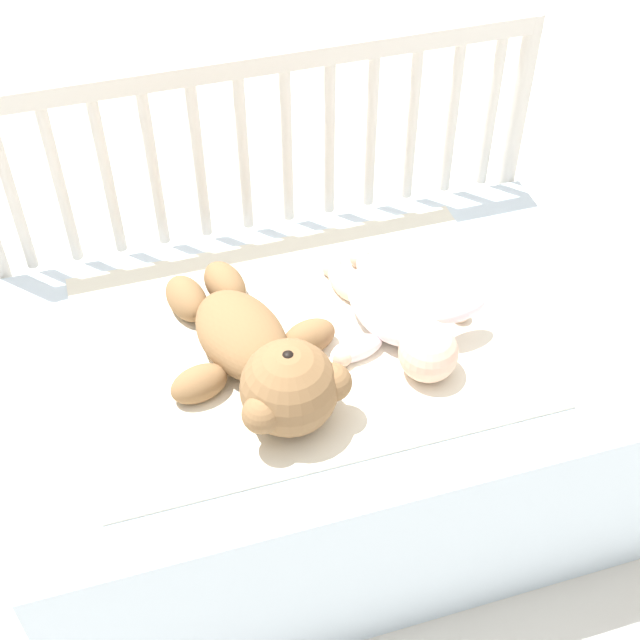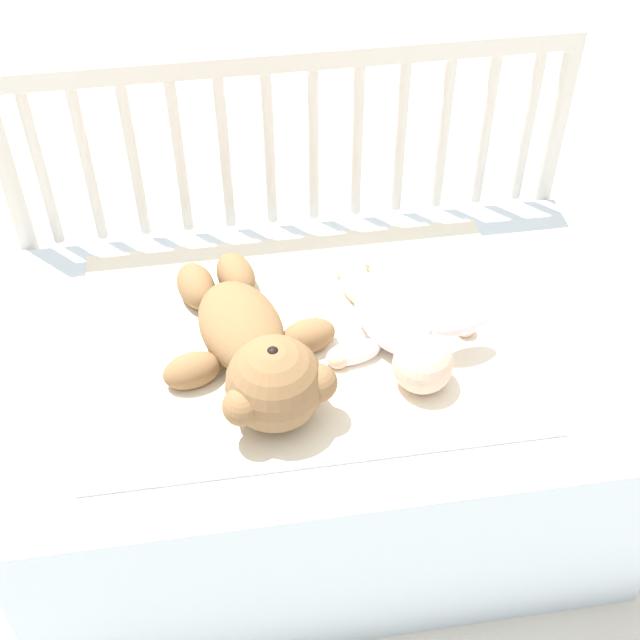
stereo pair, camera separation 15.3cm
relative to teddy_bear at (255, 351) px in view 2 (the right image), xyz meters
name	(u,v)px [view 2 (the right image)]	position (x,y,z in m)	size (l,w,h in m)	color
ground_plane	(321,486)	(0.12, 0.05, -0.49)	(12.00, 12.00, 0.00)	silver
crib_mattress	(321,422)	(0.12, 0.05, -0.27)	(1.10, 0.69, 0.43)	silver
crib_rail	(292,162)	(0.12, 0.42, 0.07)	(1.10, 0.04, 0.80)	beige
blanket	(304,338)	(0.09, 0.07, -0.06)	(0.78, 0.56, 0.01)	silver
teddy_bear	(255,351)	(0.00, 0.00, 0.00)	(0.31, 0.45, 0.16)	olive
baby	(397,322)	(0.25, 0.05, -0.02)	(0.29, 0.36, 0.10)	white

